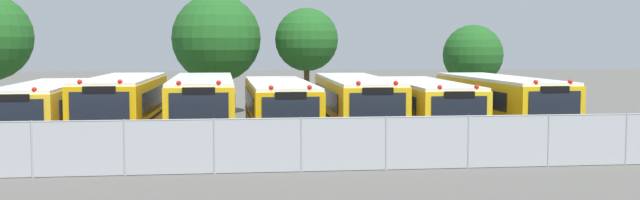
# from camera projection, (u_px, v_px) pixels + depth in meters

# --- Properties ---
(ground_plane) EXTENTS (160.00, 160.00, 0.00)m
(ground_plane) POSITION_uv_depth(u_px,v_px,m) (279.00, 138.00, 31.02)
(ground_plane) COLOR #595651
(school_bus_0) EXTENTS (2.72, 10.09, 2.50)m
(school_bus_0) POSITION_uv_depth(u_px,v_px,m) (46.00, 109.00, 29.80)
(school_bus_0) COLOR yellow
(school_bus_0) RESTS_ON ground_plane
(school_bus_1) EXTENTS (2.78, 10.04, 2.76)m
(school_bus_1) POSITION_uv_depth(u_px,v_px,m) (124.00, 105.00, 30.13)
(school_bus_1) COLOR #EAA80C
(school_bus_1) RESTS_ON ground_plane
(school_bus_2) EXTENTS (2.70, 10.85, 2.71)m
(school_bus_2) POSITION_uv_depth(u_px,v_px,m) (203.00, 105.00, 30.65)
(school_bus_2) COLOR yellow
(school_bus_2) RESTS_ON ground_plane
(school_bus_3) EXTENTS (2.68, 10.67, 2.54)m
(school_bus_3) POSITION_uv_depth(u_px,v_px,m) (279.00, 107.00, 30.79)
(school_bus_3) COLOR #EAA80C
(school_bus_3) RESTS_ON ground_plane
(school_bus_4) EXTENTS (2.75, 11.06, 2.69)m
(school_bus_4) POSITION_uv_depth(u_px,v_px,m) (355.00, 104.00, 31.15)
(school_bus_4) COLOR yellow
(school_bus_4) RESTS_ON ground_plane
(school_bus_5) EXTENTS (2.81, 10.49, 2.50)m
(school_bus_5) POSITION_uv_depth(u_px,v_px,m) (425.00, 106.00, 31.59)
(school_bus_5) COLOR yellow
(school_bus_5) RESTS_ON ground_plane
(school_bus_6) EXTENTS (2.76, 10.76, 2.67)m
(school_bus_6) POSITION_uv_depth(u_px,v_px,m) (499.00, 103.00, 32.08)
(school_bus_6) COLOR yellow
(school_bus_6) RESTS_ON ground_plane
(tree_1) EXTENTS (5.08, 5.08, 6.88)m
(tree_1) POSITION_uv_depth(u_px,v_px,m) (219.00, 38.00, 41.67)
(tree_1) COLOR #4C3823
(tree_1) RESTS_ON ground_plane
(tree_2) EXTENTS (3.62, 3.62, 6.06)m
(tree_2) POSITION_uv_depth(u_px,v_px,m) (306.00, 40.00, 41.48)
(tree_2) COLOR #4C3823
(tree_2) RESTS_ON ground_plane
(tree_3) EXTENTS (3.52, 3.52, 5.13)m
(tree_3) POSITION_uv_depth(u_px,v_px,m) (474.00, 55.00, 42.57)
(tree_3) COLOR #4C3823
(tree_3) RESTS_ON ground_plane
(chainlink_fence) EXTENTS (26.96, 0.07, 1.72)m
(chainlink_fence) POSITION_uv_depth(u_px,v_px,m) (301.00, 144.00, 22.63)
(chainlink_fence) COLOR #9EA0A3
(chainlink_fence) RESTS_ON ground_plane
(traffic_cone) EXTENTS (0.40, 0.40, 0.53)m
(traffic_cone) POSITION_uv_depth(u_px,v_px,m) (311.00, 155.00, 24.44)
(traffic_cone) COLOR #EA5914
(traffic_cone) RESTS_ON ground_plane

